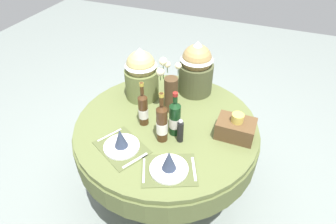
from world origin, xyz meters
name	(u,v)px	position (x,y,z in m)	size (l,w,h in m)	color
ground	(167,185)	(0.00, 0.00, 0.00)	(8.00, 8.00, 0.00)	gray
dining_table	(166,137)	(0.00, 0.00, 0.60)	(1.37, 1.37, 0.74)	#5B6638
place_setting_left	(121,143)	(-0.18, -0.34, 0.79)	(0.42, 0.39, 0.16)	#4E562F
place_setting_right	(169,165)	(0.18, -0.41, 0.79)	(0.42, 0.38, 0.16)	#4E562F
flower_vase	(170,89)	(-0.04, 0.17, 0.92)	(0.15, 0.17, 0.45)	#47331E
wine_bottle_left	(175,118)	(0.09, -0.07, 0.87)	(0.08, 0.08, 0.34)	#143819
wine_bottle_centre	(162,123)	(0.04, -0.17, 0.89)	(0.08, 0.08, 0.38)	#422814
wine_bottle_right	(143,109)	(-0.15, -0.06, 0.87)	(0.07, 0.07, 0.35)	#422814
pepper_mill	(180,131)	(0.15, -0.13, 0.83)	(0.04, 0.04, 0.19)	black
gift_tub_back_left	(141,72)	(-0.31, 0.25, 0.97)	(0.27, 0.27, 0.44)	olive
gift_tub_back_centre	(196,66)	(0.07, 0.48, 0.98)	(0.28, 0.28, 0.45)	#474C2D
woven_basket_side_right	(236,128)	(0.49, 0.05, 0.81)	(0.26, 0.18, 0.19)	brown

